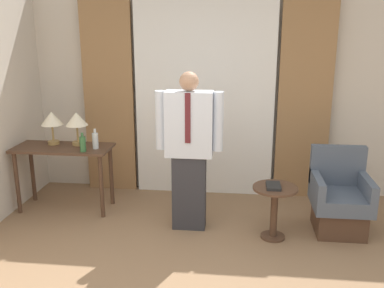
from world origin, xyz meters
TOP-DOWN VIEW (x-y plane):
  - wall_back at (0.00, 2.78)m, footprint 10.00×0.06m
  - curtain_sheer_center at (0.00, 2.65)m, footprint 1.77×0.06m
  - curtain_drape_left at (-1.25, 2.65)m, footprint 0.65×0.06m
  - curtain_drape_right at (1.25, 2.65)m, footprint 0.65×0.06m
  - desk at (-1.62, 1.92)m, footprint 1.14×0.51m
  - table_lamp_left at (-1.77, 2.02)m, footprint 0.26×0.26m
  - table_lamp_right at (-1.46, 2.02)m, footprint 0.26×0.26m
  - bottle_near_edge at (-1.30, 1.75)m, footprint 0.07×0.07m
  - bottle_by_lamp at (-1.20, 1.89)m, footprint 0.07×0.07m
  - person at (-0.07, 1.58)m, footprint 0.72×0.23m
  - armchair at (1.55, 1.69)m, footprint 0.59×0.62m
  - side_table at (0.84, 1.43)m, footprint 0.46×0.46m
  - book at (0.82, 1.42)m, footprint 0.14×0.23m

SIDE VIEW (x-z plane):
  - armchair at x=1.55m, z-range -0.11..0.78m
  - side_table at x=0.84m, z-range 0.10..0.67m
  - book at x=0.82m, z-range 0.57..0.60m
  - desk at x=-1.62m, z-range 0.26..1.04m
  - bottle_near_edge at x=-1.30m, z-range 0.77..0.99m
  - bottle_by_lamp at x=-1.20m, z-range 0.76..1.00m
  - person at x=-0.07m, z-range 0.07..1.79m
  - table_lamp_left at x=-1.77m, z-range 0.88..1.28m
  - table_lamp_right at x=-1.46m, z-range 0.88..1.28m
  - curtain_drape_left at x=-1.25m, z-range 0.00..2.58m
  - curtain_drape_right at x=1.25m, z-range 0.00..2.58m
  - curtain_sheer_center at x=0.00m, z-range 0.00..2.58m
  - wall_back at x=0.00m, z-range 0.00..2.70m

